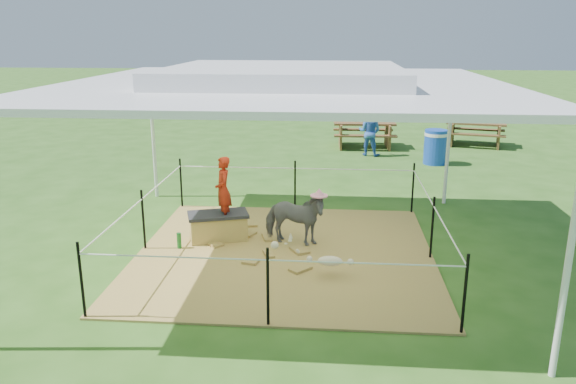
# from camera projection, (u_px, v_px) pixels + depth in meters

# --- Properties ---
(ground) EXTENTS (90.00, 90.00, 0.00)m
(ground) POSITION_uv_depth(u_px,v_px,m) (285.00, 254.00, 8.83)
(ground) COLOR #2D5919
(ground) RESTS_ON ground
(hay_patch) EXTENTS (4.60, 4.60, 0.03)m
(hay_patch) POSITION_uv_depth(u_px,v_px,m) (285.00, 253.00, 8.83)
(hay_patch) COLOR brown
(hay_patch) RESTS_ON ground
(canopy_tent) EXTENTS (6.30, 6.30, 2.90)m
(canopy_tent) POSITION_uv_depth(u_px,v_px,m) (285.00, 81.00, 8.09)
(canopy_tent) COLOR silver
(canopy_tent) RESTS_ON ground
(rope_fence) EXTENTS (4.54, 4.54, 1.00)m
(rope_fence) POSITION_uv_depth(u_px,v_px,m) (285.00, 216.00, 8.66)
(rope_fence) COLOR black
(rope_fence) RESTS_ON ground
(straw_bale) EXTENTS (1.01, 0.72, 0.41)m
(straw_bale) POSITION_uv_depth(u_px,v_px,m) (218.00, 228.00, 9.34)
(straw_bale) COLOR olive
(straw_bale) RESTS_ON hay_patch
(dark_cloth) EXTENTS (1.09, 0.78, 0.05)m
(dark_cloth) POSITION_uv_depth(u_px,v_px,m) (218.00, 215.00, 9.28)
(dark_cloth) COLOR black
(dark_cloth) RESTS_ON straw_bale
(woman) EXTENTS (0.37, 0.46, 1.10)m
(woman) POSITION_uv_depth(u_px,v_px,m) (223.00, 184.00, 9.12)
(woman) COLOR #A52110
(woman) RESTS_ON straw_bale
(green_bottle) EXTENTS (0.09, 0.09, 0.25)m
(green_bottle) POSITION_uv_depth(u_px,v_px,m) (179.00, 241.00, 8.97)
(green_bottle) COLOR #176922
(green_bottle) RESTS_ON hay_patch
(pony) EXTENTS (1.12, 0.68, 0.88)m
(pony) POSITION_uv_depth(u_px,v_px,m) (294.00, 219.00, 9.05)
(pony) COLOR #49484D
(pony) RESTS_ON hay_patch
(pink_hat) EXTENTS (0.27, 0.27, 0.13)m
(pink_hat) POSITION_uv_depth(u_px,v_px,m) (294.00, 189.00, 8.91)
(pink_hat) COLOR pink
(pink_hat) RESTS_ON pony
(foal) EXTENTS (0.93, 0.52, 0.52)m
(foal) POSITION_uv_depth(u_px,v_px,m) (330.00, 259.00, 7.91)
(foal) COLOR beige
(foal) RESTS_ON hay_patch
(trash_barrel) EXTENTS (0.66, 0.66, 0.91)m
(trash_barrel) POSITION_uv_depth(u_px,v_px,m) (435.00, 147.00, 14.74)
(trash_barrel) COLOR #1742B1
(trash_barrel) RESTS_ON ground
(picnic_table_near) EXTENTS (1.86, 1.36, 0.76)m
(picnic_table_near) POSITION_uv_depth(u_px,v_px,m) (364.00, 135.00, 16.93)
(picnic_table_near) COLOR brown
(picnic_table_near) RESTS_ON ground
(picnic_table_far) EXTENTS (1.98, 1.63, 0.72)m
(picnic_table_far) POSITION_uv_depth(u_px,v_px,m) (475.00, 134.00, 17.19)
(picnic_table_far) COLOR brown
(picnic_table_far) RESTS_ON ground
(distant_person) EXTENTS (0.79, 0.71, 1.34)m
(distant_person) POSITION_uv_depth(u_px,v_px,m) (370.00, 132.00, 15.70)
(distant_person) COLOR #2F5BB3
(distant_person) RESTS_ON ground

